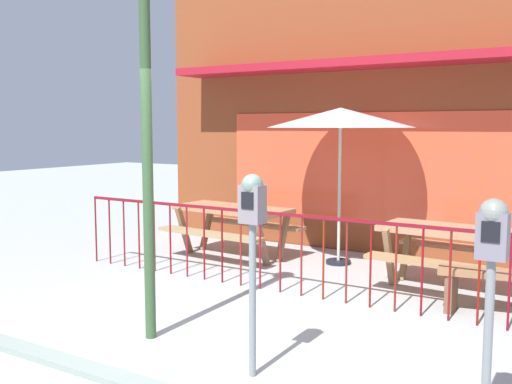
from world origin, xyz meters
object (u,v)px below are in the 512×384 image
at_px(parking_meter_far, 492,256).
at_px(picnic_table_right, 457,242).
at_px(patio_bench, 508,284).
at_px(picnic_table_left, 232,217).
at_px(street_lamp, 146,74).
at_px(parking_meter_near, 252,221).
at_px(patio_umbrella, 341,119).

bearing_deg(parking_meter_far, picnic_table_right, 105.85).
relative_size(picnic_table_right, patio_bench, 1.31).
xyz_separation_m(picnic_table_left, picnic_table_right, (3.35, -0.16, 0.00)).
distance_m(picnic_table_left, street_lamp, 3.96).
height_order(picnic_table_right, patio_bench, picnic_table_right).
relative_size(parking_meter_near, street_lamp, 0.43).
distance_m(picnic_table_right, patio_bench, 1.01).
relative_size(patio_bench, parking_meter_near, 0.89).
distance_m(picnic_table_right, parking_meter_near, 3.49).
height_order(picnic_table_right, parking_meter_far, parking_meter_far).
bearing_deg(picnic_table_right, parking_meter_far, -74.15).
bearing_deg(patio_umbrella, parking_meter_near, -75.80).
relative_size(picnic_table_left, parking_meter_far, 1.22).
bearing_deg(picnic_table_right, parking_meter_near, -103.53).
height_order(patio_bench, street_lamp, street_lamp).
relative_size(picnic_table_right, parking_meter_far, 1.21).
bearing_deg(patio_umbrella, picnic_table_right, -18.50).
bearing_deg(picnic_table_left, picnic_table_right, -2.72).
bearing_deg(parking_meter_far, parking_meter_near, 177.39).
distance_m(picnic_table_left, picnic_table_right, 3.35).
bearing_deg(patio_bench, parking_meter_near, -119.39).
xyz_separation_m(patio_bench, street_lamp, (-2.76, -2.42, 2.10)).
bearing_deg(patio_umbrella, patio_bench, -27.55).
bearing_deg(picnic_table_left, parking_meter_far, -39.60).
xyz_separation_m(picnic_table_right, street_lamp, (-2.08, -3.11, 1.84)).
bearing_deg(parking_meter_near, picnic_table_left, 126.11).
height_order(patio_umbrella, parking_meter_near, patio_umbrella).
relative_size(picnic_table_right, street_lamp, 0.51).
height_order(patio_umbrella, street_lamp, street_lamp).
bearing_deg(street_lamp, parking_meter_near, -9.96).
height_order(parking_meter_near, street_lamp, street_lamp).
relative_size(picnic_table_left, patio_umbrella, 0.84).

